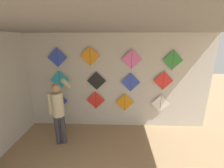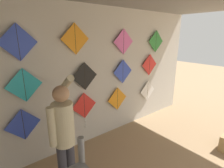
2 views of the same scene
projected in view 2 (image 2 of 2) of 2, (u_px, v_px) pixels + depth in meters
The scene contains 14 objects.
back_panel at pixel (100, 76), 3.72m from camera, with size 5.77×0.06×2.80m, color beige.
shopkeeper at pixel (64, 131), 2.37m from camera, with size 0.43×0.64×1.74m.
kite_0 at pixel (23, 125), 2.85m from camera, with size 0.55×0.01×0.55m.
kite_1 at pixel (84, 107), 3.54m from camera, with size 0.55×0.04×0.76m.
kite_2 at pixel (117, 99), 4.07m from camera, with size 0.55×0.01×0.55m.
kite_3 at pixel (148, 91), 4.71m from camera, with size 0.55×0.01×0.55m.
kite_4 at pixel (24, 85), 2.73m from camera, with size 0.55×0.01×0.55m.
kite_5 at pixel (85, 76), 3.38m from camera, with size 0.55×0.01×0.55m.
kite_6 at pixel (123, 72), 3.99m from camera, with size 0.55×0.01×0.55m.
kite_7 at pixel (149, 65), 4.53m from camera, with size 0.55×0.01×0.55m.
kite_8 at pixel (18, 42), 2.55m from camera, with size 0.55×0.01×0.55m.
kite_9 at pixel (75, 39), 3.10m from camera, with size 0.55×0.01×0.55m.
kite_10 at pixel (124, 42), 3.81m from camera, with size 0.55×0.01×0.55m.
kite_11 at pixel (156, 41), 4.49m from camera, with size 0.55×0.01×0.55m.
Camera 2 is at (-2.05, 1.21, 2.25)m, focal length 28.00 mm.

